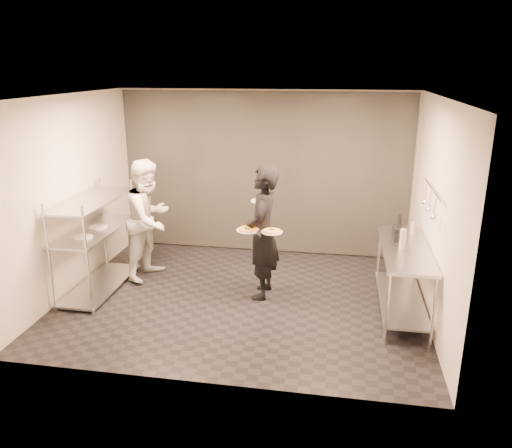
% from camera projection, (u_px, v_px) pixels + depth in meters
% --- Properties ---
extents(room_shell, '(5.00, 4.00, 2.80)m').
position_uv_depth(room_shell, '(256.00, 184.00, 7.78)').
color(room_shell, black).
rests_on(room_shell, ground).
extents(pass_rack, '(0.60, 1.60, 1.50)m').
position_uv_depth(pass_rack, '(96.00, 239.00, 7.21)').
color(pass_rack, silver).
rests_on(pass_rack, ground).
extents(prep_counter, '(0.60, 1.80, 0.92)m').
position_uv_depth(prep_counter, '(404.00, 268.00, 6.56)').
color(prep_counter, silver).
rests_on(prep_counter, ground).
extents(utensil_rail, '(0.07, 1.20, 0.31)m').
position_uv_depth(utensil_rail, '(431.00, 201.00, 6.23)').
color(utensil_rail, silver).
rests_on(utensil_rail, room_shell).
extents(waiter, '(0.46, 0.70, 1.89)m').
position_uv_depth(waiter, '(263.00, 233.00, 6.94)').
color(waiter, black).
rests_on(waiter, ground).
extents(chef, '(0.90, 1.04, 1.85)m').
position_uv_depth(chef, '(149.00, 219.00, 7.62)').
color(chef, silver).
rests_on(chef, ground).
extents(pizza_plate_near, '(0.33, 0.33, 0.05)m').
position_uv_depth(pizza_plate_near, '(248.00, 229.00, 6.78)').
color(pizza_plate_near, white).
rests_on(pizza_plate_near, waiter).
extents(pizza_plate_far, '(0.29, 0.29, 0.05)m').
position_uv_depth(pizza_plate_far, '(272.00, 231.00, 6.72)').
color(pizza_plate_far, white).
rests_on(pizza_plate_far, waiter).
extents(salad_plate, '(0.27, 0.27, 0.07)m').
position_uv_depth(salad_plate, '(260.00, 200.00, 7.11)').
color(salad_plate, white).
rests_on(salad_plate, waiter).
extents(pos_monitor, '(0.07, 0.24, 0.17)m').
position_uv_depth(pos_monitor, '(395.00, 234.00, 6.72)').
color(pos_monitor, black).
rests_on(pos_monitor, prep_counter).
extents(bottle_green, '(0.07, 0.07, 0.27)m').
position_uv_depth(bottle_green, '(403.00, 239.00, 6.36)').
color(bottle_green, gray).
rests_on(bottle_green, prep_counter).
extents(bottle_clear, '(0.05, 0.05, 0.18)m').
position_uv_depth(bottle_clear, '(413.00, 228.00, 6.94)').
color(bottle_clear, gray).
rests_on(bottle_clear, prep_counter).
extents(bottle_dark, '(0.06, 0.06, 0.20)m').
position_uv_depth(bottle_dark, '(400.00, 222.00, 7.19)').
color(bottle_dark, black).
rests_on(bottle_dark, prep_counter).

